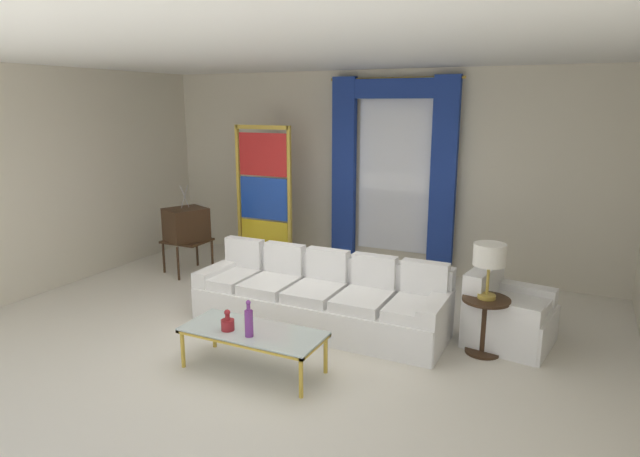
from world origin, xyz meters
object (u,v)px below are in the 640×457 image
object	(u,v)px
bottle_blue_decanter	(228,323)
armchair_white	(505,317)
couch_white_long	(321,299)
bottle_crystal_tall	(249,322)
coffee_table	(253,334)
round_side_table	(485,321)
peacock_figurine	(270,265)
stained_glass_divider	(264,201)
table_lamp_brass	(489,257)
vintage_tv	(186,226)

from	to	relation	value
bottle_blue_decanter	armchair_white	distance (m)	2.93
couch_white_long	bottle_crystal_tall	xyz separation A→B (m)	(-0.05, -1.43, 0.25)
coffee_table	round_side_table	bearing A→B (deg)	34.85
couch_white_long	bottle_crystal_tall	size ratio (longest dim) A/B	8.23
armchair_white	peacock_figurine	size ratio (longest dim) A/B	1.55
coffee_table	peacock_figurine	distance (m)	2.77
stained_glass_divider	round_side_table	xyz separation A→B (m)	(3.58, -1.56, -0.70)
bottle_blue_decanter	bottle_crystal_tall	world-z (taller)	bottle_crystal_tall
round_side_table	bottle_blue_decanter	bearing A→B (deg)	-146.14
coffee_table	table_lamp_brass	distance (m)	2.44
bottle_crystal_tall	peacock_figurine	xyz separation A→B (m)	(-1.33, 2.58, -0.34)
vintage_tv	round_side_table	bearing A→B (deg)	-10.63
vintage_tv	armchair_white	size ratio (longest dim) A/B	1.44
bottle_blue_decanter	round_side_table	world-z (taller)	bottle_blue_decanter
stained_glass_divider	armchair_white	bearing A→B (deg)	-17.87
coffee_table	bottle_blue_decanter	world-z (taller)	bottle_blue_decanter
bottle_crystal_tall	armchair_white	bearing A→B (deg)	41.98
vintage_tv	coffee_table	bearing A→B (deg)	-40.39
stained_glass_divider	round_side_table	world-z (taller)	stained_glass_divider
couch_white_long	table_lamp_brass	world-z (taller)	table_lamp_brass
table_lamp_brass	round_side_table	bearing A→B (deg)	-90.00
peacock_figurine	round_side_table	bearing A→B (deg)	-18.93
coffee_table	peacock_figurine	size ratio (longest dim) A/B	2.30
bottle_blue_decanter	peacock_figurine	size ratio (longest dim) A/B	0.34
coffee_table	vintage_tv	distance (m)	3.40
bottle_crystal_tall	armchair_white	size ratio (longest dim) A/B	0.38
vintage_tv	stained_glass_divider	size ratio (longest dim) A/B	0.61
table_lamp_brass	stained_glass_divider	bearing A→B (deg)	156.40
stained_glass_divider	table_lamp_brass	xyz separation A→B (m)	(3.58, -1.56, -0.03)
stained_glass_divider	table_lamp_brass	size ratio (longest dim) A/B	3.86
bottle_blue_decanter	table_lamp_brass	xyz separation A→B (m)	(2.15, 1.44, 0.55)
bottle_blue_decanter	couch_white_long	bearing A→B (deg)	77.21
round_side_table	bottle_crystal_tall	bearing A→B (deg)	-141.98
vintage_tv	table_lamp_brass	world-z (taller)	vintage_tv
coffee_table	bottle_crystal_tall	size ratio (longest dim) A/B	3.88
bottle_blue_decanter	vintage_tv	xyz separation A→B (m)	(-2.36, 2.29, 0.25)
armchair_white	table_lamp_brass	distance (m)	0.84
couch_white_long	coffee_table	world-z (taller)	couch_white_long
peacock_figurine	round_side_table	distance (m)	3.40
coffee_table	stained_glass_divider	world-z (taller)	stained_glass_divider
couch_white_long	stained_glass_divider	xyz separation A→B (m)	(-1.75, 1.61, 0.75)
coffee_table	couch_white_long	bearing A→B (deg)	85.59
couch_white_long	peacock_figurine	world-z (taller)	couch_white_long
couch_white_long	peacock_figurine	distance (m)	1.80
couch_white_long	coffee_table	bearing A→B (deg)	-94.41
bottle_blue_decanter	round_side_table	xyz separation A→B (m)	(2.15, 1.44, -0.12)
coffee_table	table_lamp_brass	bearing A→B (deg)	34.85
vintage_tv	round_side_table	distance (m)	4.60
peacock_figurine	coffee_table	bearing A→B (deg)	-62.31
couch_white_long	round_side_table	xyz separation A→B (m)	(1.83, 0.04, 0.05)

